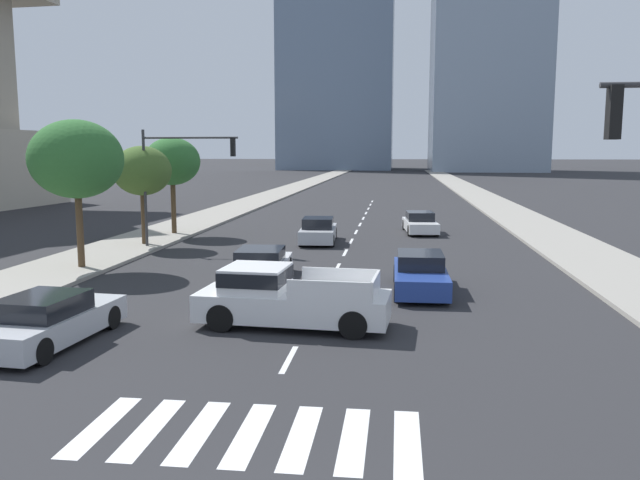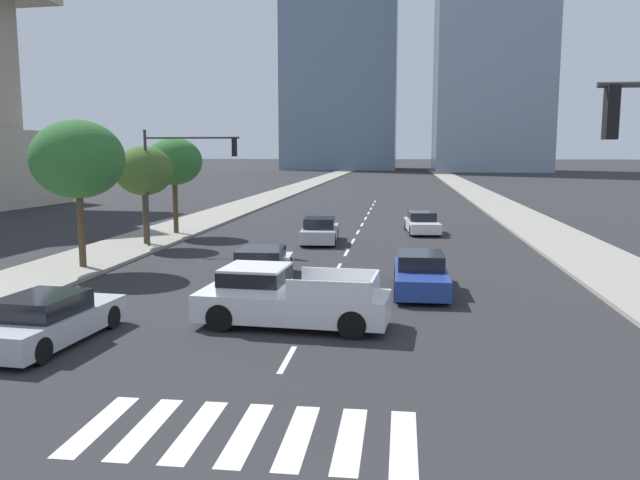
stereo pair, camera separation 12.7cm
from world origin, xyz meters
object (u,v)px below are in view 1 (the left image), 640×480
Objects in this scene: pickup_truck at (284,298)px; street_tree_nearest at (76,159)px; sedan_silver_0 at (318,231)px; sedan_blue_4 at (420,274)px; sedan_white_2 at (261,266)px; sedan_silver_1 at (48,321)px; street_tree_third at (172,162)px; traffic_signal_far at (179,166)px; sedan_white_3 at (420,223)px; street_tree_second at (142,171)px.

street_tree_nearest is (-9.75, 7.31, 3.70)m from pickup_truck.
sedan_silver_0 is 0.94× the size of sedan_blue_4.
sedan_silver_0 is at bearing -8.34° from sedan_white_2.
sedan_blue_4 is at bearing -103.84° from sedan_white_2.
sedan_silver_1 is (-5.62, -2.37, -0.21)m from pickup_truck.
sedan_silver_1 is at bearing -78.70° from street_tree_third.
pickup_truck is at bearing -60.32° from traffic_signal_far.
sedan_white_3 is 0.82× the size of street_tree_third.
street_tree_third is (-14.19, -2.97, 3.67)m from sedan_white_3.
pickup_truck is 21.72m from sedan_white_3.
sedan_silver_1 reaches higher than sedan_white_3.
sedan_silver_1 reaches higher than sedan_white_2.
street_tree_nearest reaches higher than street_tree_second.
sedan_silver_0 is 13.13m from street_tree_nearest.
pickup_truck is 1.17× the size of sedan_silver_1.
street_tree_nearest is at bearing 77.26° from sedan_white_2.
sedan_silver_0 is at bearing -82.27° from pickup_truck.
street_tree_nearest reaches higher than traffic_signal_far.
sedan_silver_1 is 21.38m from street_tree_third.
sedan_blue_4 is 0.96× the size of street_tree_second.
sedan_silver_0 reaches higher than sedan_blue_4.
sedan_blue_4 is at bearing -33.22° from street_tree_second.
sedan_white_2 is 0.86× the size of street_tree_third.
street_tree_second is at bearing 162.65° from traffic_signal_far.
sedan_blue_4 is at bearing -159.54° from sedan_silver_0.
sedan_blue_4 is 19.41m from street_tree_third.
sedan_silver_0 is 0.95× the size of sedan_white_2.
sedan_white_2 is 9.77m from traffic_signal_far.
traffic_signal_far reaches higher than sedan_white_3.
sedan_blue_4 reaches higher than sedan_silver_1.
sedan_blue_4 is 0.80× the size of street_tree_nearest.
street_tree_nearest is at bearing 27.68° from sedan_silver_1.
street_tree_nearest is (-14.19, -13.94, 3.94)m from sedan_white_3.
street_tree_third is at bearing 90.00° from street_tree_nearest.
sedan_white_2 is at bearing -52.14° from traffic_signal_far.
sedan_white_3 is at bearing -26.36° from sedan_white_2.
street_tree_nearest is (-4.13, 9.68, 3.91)m from sedan_silver_1.
street_tree_third reaches higher than sedan_white_2.
street_tree_nearest is (-2.20, -5.92, 0.39)m from traffic_signal_far.
street_tree_third reaches higher than sedan_white_3.
sedan_silver_0 is at bearing -12.40° from street_tree_third.
traffic_signal_far is (-11.99, -8.02, 3.54)m from sedan_white_3.
traffic_signal_far is 6.33m from street_tree_nearest.
pickup_truck reaches higher than sedan_blue_4.
sedan_white_3 is at bearing -18.46° from sedan_silver_1.
street_tree_nearest is at bearing -110.39° from traffic_signal_far.
street_tree_nearest is (-13.66, 2.33, 3.90)m from sedan_blue_4.
sedan_silver_1 is at bearing -82.97° from traffic_signal_far.
street_tree_third reaches higher than street_tree_second.
pickup_truck is 1.21× the size of sedan_silver_0.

